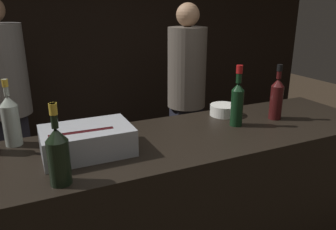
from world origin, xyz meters
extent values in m
cube|color=black|center=(0.00, 2.72, 1.40)|extent=(6.40, 0.06, 2.80)
cube|color=black|center=(0.00, 0.33, 0.53)|extent=(2.53, 0.67, 1.06)
cube|color=#9EA0A5|center=(-0.44, 0.33, 1.12)|extent=(0.41, 0.28, 0.13)
cylinder|color=black|center=(-0.47, 0.29, 1.16)|extent=(0.29, 0.08, 0.07)
cylinder|color=black|center=(-0.46, 0.38, 1.16)|extent=(0.28, 0.06, 0.06)
cylinder|color=silver|center=(0.48, 0.55, 1.09)|extent=(0.18, 0.18, 0.07)
cylinder|color=gray|center=(0.48, 0.55, 1.12)|extent=(0.14, 0.14, 0.01)
cylinder|color=black|center=(0.43, 0.36, 1.17)|extent=(0.07, 0.07, 0.21)
cone|color=black|center=(0.43, 0.36, 1.29)|extent=(0.07, 0.07, 0.04)
cylinder|color=black|center=(0.43, 0.36, 1.36)|extent=(0.03, 0.03, 0.10)
cylinder|color=maroon|center=(0.43, 0.36, 1.39)|extent=(0.04, 0.04, 0.05)
cylinder|color=#9EA899|center=(-0.75, 0.59, 1.16)|extent=(0.08, 0.08, 0.21)
cone|color=#9EA899|center=(-0.75, 0.59, 1.29)|extent=(0.08, 0.08, 0.05)
cylinder|color=#9EA899|center=(-0.75, 0.59, 1.36)|extent=(0.02, 0.02, 0.08)
cylinder|color=gold|center=(-0.75, 0.59, 1.38)|extent=(0.03, 0.03, 0.04)
cylinder|color=black|center=(-0.59, 0.09, 1.15)|extent=(0.09, 0.09, 0.18)
cone|color=black|center=(-0.59, 0.09, 1.27)|extent=(0.09, 0.09, 0.05)
cylinder|color=black|center=(-0.59, 0.09, 1.34)|extent=(0.03, 0.03, 0.10)
cylinder|color=gold|center=(-0.59, 0.09, 1.37)|extent=(0.03, 0.03, 0.04)
cylinder|color=#380F0F|center=(0.72, 0.35, 1.16)|extent=(0.08, 0.08, 0.21)
cone|color=#380F0F|center=(0.72, 0.35, 1.29)|extent=(0.08, 0.08, 0.05)
cylinder|color=#380F0F|center=(0.72, 0.35, 1.36)|extent=(0.03, 0.03, 0.09)
cylinder|color=black|center=(0.72, 0.35, 1.38)|extent=(0.03, 0.03, 0.04)
cube|color=black|center=(0.74, 1.56, 0.41)|extent=(0.27, 0.20, 0.81)
cylinder|color=#60564C|center=(0.74, 1.56, 1.18)|extent=(0.36, 0.36, 0.74)
sphere|color=tan|center=(0.74, 1.56, 1.66)|extent=(0.21, 0.21, 0.21)
cube|color=black|center=(-0.82, 1.92, 0.42)|extent=(0.31, 0.23, 0.84)
cylinder|color=slate|center=(-0.82, 1.92, 1.22)|extent=(0.41, 0.41, 0.76)
camera|label=1|loc=(-0.69, -1.12, 1.73)|focal=35.00mm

